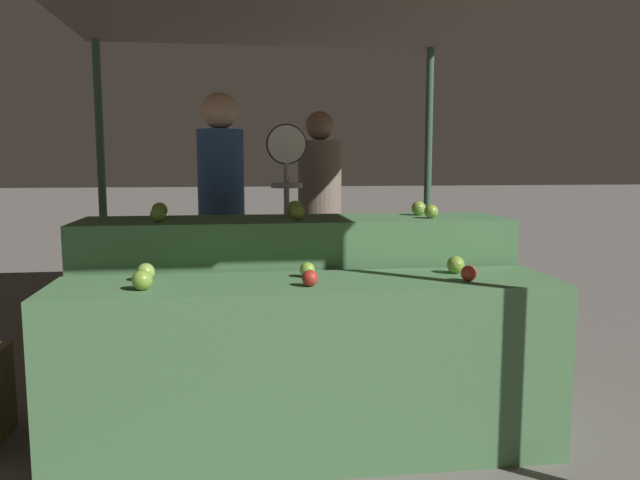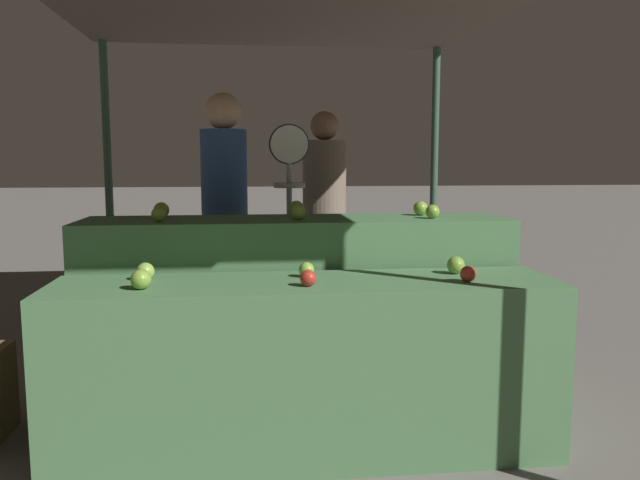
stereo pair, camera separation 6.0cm
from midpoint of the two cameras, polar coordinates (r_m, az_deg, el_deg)
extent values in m
plane|color=#66605B|center=(3.11, -1.58, -18.78)|extent=(60.00, 60.00, 0.00)
cylinder|color=#33513D|center=(5.93, -19.61, 5.32)|extent=(0.07, 0.07, 2.41)
cylinder|color=#33513D|center=(6.08, 9.55, 5.68)|extent=(0.07, 0.07, 2.41)
cube|color=#4C7A4C|center=(2.95, -1.61, -11.62)|extent=(2.31, 0.55, 0.82)
cube|color=#4C7A4C|center=(3.49, -2.68, -6.64)|extent=(2.31, 0.55, 1.05)
sphere|color=#7AA338|center=(2.76, -16.54, -3.53)|extent=(0.09, 0.09, 0.09)
sphere|color=#B72D23|center=(2.73, -1.55, -3.51)|extent=(0.07, 0.07, 0.07)
sphere|color=red|center=(2.91, 12.87, -2.99)|extent=(0.07, 0.07, 0.07)
sphere|color=#8EB247|center=(2.96, -16.21, -2.83)|extent=(0.08, 0.08, 0.08)
sphere|color=#84AD3D|center=(2.94, -1.75, -2.73)|extent=(0.07, 0.07, 0.07)
sphere|color=#7AA338|center=(3.10, 11.76, -2.22)|extent=(0.09, 0.09, 0.09)
sphere|color=#84AD3D|center=(3.30, -15.12, 2.26)|extent=(0.08, 0.08, 0.08)
sphere|color=#84AD3D|center=(3.30, -2.51, 2.50)|extent=(0.08, 0.08, 0.08)
sphere|color=#7AA338|center=(3.45, 9.64, 2.60)|extent=(0.08, 0.08, 0.08)
sphere|color=#84AD3D|center=(3.53, -14.93, 2.64)|extent=(0.09, 0.09, 0.09)
sphere|color=#84AD3D|center=(3.52, -2.80, 2.89)|extent=(0.09, 0.09, 0.09)
sphere|color=#7AA338|center=(3.63, 8.55, 2.90)|extent=(0.08, 0.08, 0.08)
cylinder|color=#99999E|center=(4.04, -3.43, -1.56)|extent=(0.04, 0.04, 1.49)
cylinder|color=black|center=(3.99, -3.50, 8.73)|extent=(0.26, 0.01, 0.26)
cylinder|color=silver|center=(3.97, -3.48, 8.74)|extent=(0.24, 0.02, 0.24)
cylinder|color=#99999E|center=(3.97, -3.46, 6.02)|extent=(0.01, 0.01, 0.14)
cylinder|color=#99999E|center=(3.98, -3.46, 5.02)|extent=(0.20, 0.20, 0.03)
cube|color=#2D2D38|center=(4.27, -9.22, -5.62)|extent=(0.24, 0.15, 0.84)
cylinder|color=#2D4C84|center=(4.17, -9.44, 4.93)|extent=(0.32, 0.32, 0.73)
sphere|color=tan|center=(4.18, -9.59, 11.56)|extent=(0.24, 0.24, 0.24)
cube|color=#2D2D38|center=(5.16, -0.36, -3.42)|extent=(0.31, 0.26, 0.82)
cylinder|color=#756656|center=(5.07, -0.36, 5.09)|extent=(0.47, 0.47, 0.71)
sphere|color=#936B51|center=(5.08, -0.37, 10.40)|extent=(0.23, 0.23, 0.23)
camera|label=1|loc=(0.03, -90.55, -0.07)|focal=35.00mm
camera|label=2|loc=(0.03, 89.45, 0.07)|focal=35.00mm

